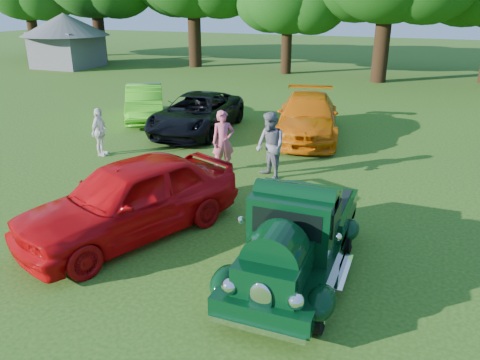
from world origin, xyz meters
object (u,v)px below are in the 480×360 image
(spectator_grey, at_px, (270,146))
(back_car_lime, at_px, (145,103))
(spectator_white, at_px, (100,132))
(back_car_black, at_px, (197,113))
(red_convertible, at_px, (130,198))
(back_car_orange, at_px, (308,117))
(spectator_pink, at_px, (223,141))
(hero_pickup, at_px, (296,238))
(gazebo, at_px, (66,34))

(spectator_grey, bearing_deg, back_car_lime, -174.31)
(back_car_lime, xyz_separation_m, spectator_white, (1.34, -4.85, 0.08))
(back_car_lime, relative_size, spectator_white, 2.74)
(back_car_lime, bearing_deg, back_car_black, -50.61)
(red_convertible, xyz_separation_m, spectator_white, (-4.12, 4.38, -0.07))
(back_car_black, xyz_separation_m, back_car_orange, (4.16, 0.84, 0.05))
(red_convertible, distance_m, spectator_pink, 4.47)
(hero_pickup, height_order, spectator_pink, spectator_pink)
(spectator_white, bearing_deg, gazebo, 31.11)
(red_convertible, relative_size, spectator_pink, 2.72)
(red_convertible, height_order, back_car_lime, red_convertible)
(back_car_orange, xyz_separation_m, spectator_pink, (-1.44, -4.57, 0.15))
(spectator_pink, bearing_deg, red_convertible, -128.92)
(red_convertible, height_order, spectator_pink, spectator_pink)
(back_car_black, relative_size, spectator_grey, 2.72)
(red_convertible, relative_size, spectator_grey, 2.60)
(back_car_black, bearing_deg, spectator_grey, -45.74)
(back_car_lime, height_order, spectator_grey, spectator_grey)
(hero_pickup, relative_size, gazebo, 0.69)
(spectator_white, relative_size, gazebo, 0.25)
(red_convertible, height_order, gazebo, gazebo)
(back_car_orange, bearing_deg, red_convertible, -112.33)
(spectator_white, xyz_separation_m, gazebo, (-15.59, 16.86, 1.61))
(back_car_lime, height_order, gazebo, gazebo)
(back_car_black, distance_m, spectator_white, 4.15)
(back_car_black, distance_m, spectator_grey, 5.68)
(red_convertible, relative_size, back_car_lime, 1.16)
(spectator_white, distance_m, gazebo, 23.02)
(spectator_pink, relative_size, gazebo, 0.29)
(hero_pickup, relative_size, spectator_pink, 2.39)
(back_car_black, relative_size, spectator_pink, 2.85)
(hero_pickup, relative_size, back_car_lime, 1.02)
(back_car_lime, height_order, back_car_orange, back_car_orange)
(hero_pickup, relative_size, spectator_grey, 2.28)
(spectator_grey, bearing_deg, hero_pickup, -26.91)
(back_car_black, xyz_separation_m, spectator_white, (-1.65, -3.81, 0.06))
(spectator_grey, distance_m, gazebo, 27.32)
(back_car_black, bearing_deg, spectator_pink, -57.47)
(red_convertible, distance_m, back_car_black, 8.55)
(gazebo, bearing_deg, spectator_grey, -38.15)
(red_convertible, height_order, spectator_white, red_convertible)
(spectator_white, bearing_deg, back_car_black, -35.08)
(hero_pickup, distance_m, red_convertible, 3.75)
(hero_pickup, xyz_separation_m, spectator_white, (-7.87, 4.60, 0.04))
(spectator_grey, height_order, spectator_white, spectator_grey)
(red_convertible, bearing_deg, back_car_lime, 143.93)
(back_car_orange, distance_m, gazebo, 24.69)
(hero_pickup, bearing_deg, gazebo, 137.55)
(back_car_lime, bearing_deg, spectator_grey, -65.38)
(spectator_grey, xyz_separation_m, spectator_white, (-5.86, -0.01, -0.18))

